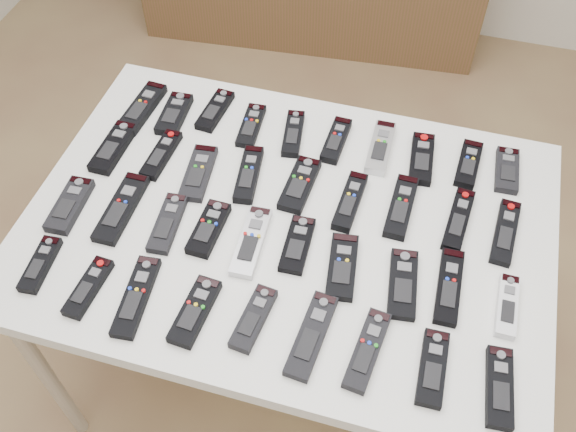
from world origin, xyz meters
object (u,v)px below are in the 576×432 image
(remote_3, at_px, (251,126))
(remote_9, at_px, (507,170))
(remote_13, at_px, (249,174))
(remote_26, at_px, (403,284))
(remote_4, at_px, (293,134))
(remote_33, at_px, (254,318))
(remote_5, at_px, (336,140))
(remote_31, at_px, (136,297))
(remote_14, at_px, (300,185))
(remote_21, at_px, (168,223))
(remote_20, at_px, (121,208))
(remote_24, at_px, (297,245))
(remote_11, at_px, (161,155))
(remote_30, at_px, (88,287))
(remote_23, at_px, (251,241))
(remote_1, at_px, (174,114))
(remote_17, at_px, (458,220))
(remote_10, at_px, (113,147))
(remote_32, at_px, (195,311))
(remote_12, at_px, (199,173))
(remote_0, at_px, (142,108))
(remote_27, at_px, (449,287))
(remote_6, at_px, (380,148))
(remote_34, at_px, (311,335))
(remote_7, at_px, (422,159))
(remote_2, at_px, (215,110))
(remote_29, at_px, (40,264))
(remote_22, at_px, (209,229))
(remote_28, at_px, (507,306))
(remote_35, at_px, (367,350))
(remote_8, at_px, (469,164))
(remote_36, at_px, (433,368))
(remote_25, at_px, (342,267))
(remote_37, at_px, (499,387))
(remote_18, at_px, (505,232))
(remote_16, at_px, (401,207))

(remote_3, xyz_separation_m, remote_9, (0.67, 0.02, 0.00))
(remote_13, bearing_deg, remote_26, -34.67)
(remote_4, xyz_separation_m, remote_33, (0.07, -0.56, 0.00))
(remote_5, relative_size, remote_31, 0.78)
(remote_14, height_order, remote_21, remote_14)
(remote_14, xyz_separation_m, remote_20, (-0.39, -0.19, -0.00))
(remote_24, bearing_deg, remote_4, 104.53)
(remote_11, relative_size, remote_30, 1.09)
(remote_3, height_order, remote_23, remote_23)
(remote_1, xyz_separation_m, remote_17, (0.79, -0.16, -0.00))
(remote_10, distance_m, remote_32, 0.55)
(remote_14, xyz_separation_m, remote_30, (-0.37, -0.42, 0.00))
(remote_12, bearing_deg, remote_0, 135.58)
(remote_12, xyz_separation_m, remote_27, (0.65, -0.16, 0.00))
(remote_6, bearing_deg, remote_30, -132.75)
(remote_9, xyz_separation_m, remote_34, (-0.36, -0.59, 0.00))
(remote_33, bearing_deg, remote_7, 70.38)
(remote_1, relative_size, remote_24, 0.99)
(remote_2, distance_m, remote_21, 0.40)
(remote_9, relative_size, remote_29, 1.00)
(remote_17, distance_m, remote_22, 0.59)
(remote_28, height_order, remote_35, remote_35)
(remote_5, xyz_separation_m, remote_20, (-0.45, -0.37, -0.00))
(remote_35, bearing_deg, remote_8, 82.63)
(remote_4, distance_m, remote_14, 0.18)
(remote_22, bearing_deg, remote_36, -18.81)
(remote_11, relative_size, remote_35, 0.90)
(remote_3, height_order, remote_36, remote_36)
(remote_23, relative_size, remote_25, 1.15)
(remote_11, bearing_deg, remote_10, -172.54)
(remote_6, bearing_deg, remote_24, -110.18)
(remote_20, height_order, remote_32, remote_32)
(remote_1, bearing_deg, remote_4, -0.49)
(remote_26, height_order, remote_37, remote_37)
(remote_8, xyz_separation_m, remote_25, (-0.24, -0.40, 0.00))
(remote_27, bearing_deg, remote_13, 158.53)
(remote_2, height_order, remote_6, remote_6)
(remote_28, xyz_separation_m, remote_35, (-0.27, -0.19, 0.00))
(remote_12, relative_size, remote_30, 1.16)
(remote_33, bearing_deg, remote_37, 4.81)
(remote_11, xyz_separation_m, remote_34, (0.50, -0.40, -0.00))
(remote_10, height_order, remote_26, remote_10)
(remote_1, relative_size, remote_12, 0.86)
(remote_11, bearing_deg, remote_18, 1.61)
(remote_36, height_order, remote_37, remote_37)
(remote_14, height_order, remote_28, remote_14)
(remote_7, xyz_separation_m, remote_30, (-0.65, -0.59, -0.00))
(remote_16, xyz_separation_m, remote_36, (0.13, -0.40, -0.00))
(remote_0, relative_size, remote_16, 1.04)
(remote_10, bearing_deg, remote_14, 1.99)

